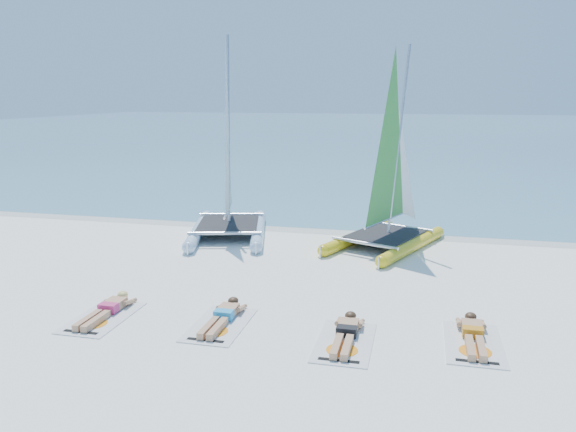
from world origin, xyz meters
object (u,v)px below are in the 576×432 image
sunbather_b (223,316)px  towel_d (474,343)px  catamaran_yellow (393,181)px  sunbather_a (107,309)px  towel_c (345,342)px  sunbather_d (473,333)px  towel_a (103,317)px  catamaran_blue (228,175)px  towel_b (220,325)px  sunbather_c (346,332)px

sunbather_b → towel_d: 4.72m
catamaran_yellow → sunbather_b: bearing=-90.7°
sunbather_a → catamaran_yellow: bearing=52.9°
towel_c → sunbather_d: sunbather_d is taller
catamaran_yellow → towel_a: (-5.29, -7.18, -1.88)m
catamaran_blue → sunbather_a: 7.11m
sunbather_a → towel_c: 4.88m
catamaran_blue → catamaran_yellow: (5.09, 0.12, -0.03)m
towel_a → towel_c: (4.88, -0.02, 0.00)m
towel_b → sunbather_d: sunbather_d is taller
towel_b → sunbather_c: 2.47m
sunbather_c → sunbather_b: bearing=174.7°
towel_a → sunbather_b: bearing=9.4°
towel_a → towel_b: same height
towel_a → sunbather_a: (0.00, 0.19, 0.11)m
catamaran_yellow → catamaran_blue: bearing=-156.3°
towel_b → sunbather_c: (2.47, -0.04, 0.11)m
sunbather_a → towel_d: sunbather_a is taller
catamaran_yellow → sunbather_c: (-0.42, -7.01, -1.77)m
towel_a → sunbather_a: 0.22m
towel_a → towel_d: size_ratio=1.00×
sunbather_b → sunbather_d: same height
towel_c → sunbather_d: (2.26, 0.68, 0.11)m
catamaran_yellow → towel_a: size_ratio=3.25×
sunbather_b → catamaran_yellow: bearing=67.0°
sunbather_c → towel_b: bearing=179.2°
sunbather_a → sunbather_d: same height
sunbather_b → sunbather_c: 2.48m
towel_a → sunbather_b: (2.41, 0.40, 0.11)m
towel_a → sunbather_a: size_ratio=1.07×
towel_b → sunbather_d: size_ratio=1.07×
catamaran_yellow → sunbather_a: catamaran_yellow is taller
towel_b → sunbather_b: size_ratio=1.07×
towel_d → sunbather_d: (0.00, 0.19, 0.11)m
sunbather_b → towel_c: 2.50m
sunbather_b → sunbather_c: same height
towel_a → sunbather_a: bearing=90.0°
sunbather_c → sunbather_a: bearing=179.7°
sunbather_a → sunbather_c: bearing=-0.3°
towel_b → towel_c: bearing=-5.3°
towel_a → towel_c: 4.88m
towel_b → towel_d: size_ratio=1.00×
catamaran_blue → sunbather_a: catamaran_blue is taller
catamaran_blue → sunbather_d: bearing=-57.3°
catamaran_yellow → sunbather_b: 7.58m
towel_c → sunbather_c: sunbather_c is taller
sunbather_b → sunbather_d: size_ratio=1.00×
catamaran_blue → sunbather_c: 8.52m
towel_c → sunbather_c: bearing=90.0°
catamaran_blue → catamaran_yellow: size_ratio=1.07×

